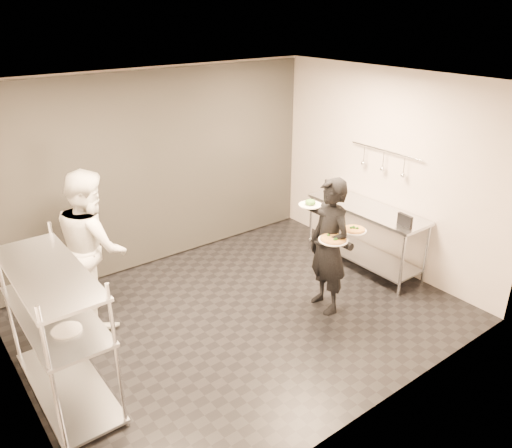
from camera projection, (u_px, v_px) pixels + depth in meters
room_shell at (189, 184)px, 6.48m from camera, size 5.00×4.00×2.80m
pass_rack at (57, 326)px, 4.69m from camera, size 0.60×1.60×1.50m
prep_counter at (366, 227)px, 7.14m from camera, size 0.60×1.80×0.92m
utensil_rail at (384, 162)px, 6.91m from camera, size 0.07×1.20×0.31m
waiter at (329, 247)px, 6.03m from camera, size 0.51×0.69×1.72m
chef at (93, 246)px, 5.85m from camera, size 0.81×0.99×1.88m
pizza_plate_near at (333, 239)px, 5.76m from camera, size 0.35×0.35×0.05m
pizza_plate_far at (354, 230)px, 5.91m from camera, size 0.29×0.29×0.05m
salad_plate at (310, 203)px, 5.99m from camera, size 0.28×0.28×0.07m
pos_monitor at (405, 220)px, 6.40m from camera, size 0.06×0.23×0.16m
bottle_green at (336, 191)px, 7.28m from camera, size 0.07×0.07×0.24m
bottle_clear at (334, 185)px, 7.64m from camera, size 0.05×0.05×0.18m
bottle_dark at (326, 186)px, 7.55m from camera, size 0.06×0.06×0.20m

